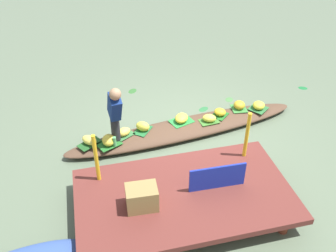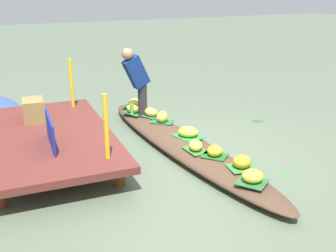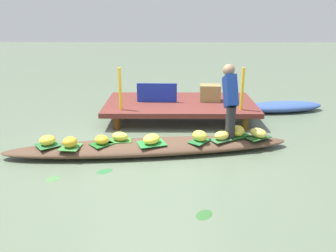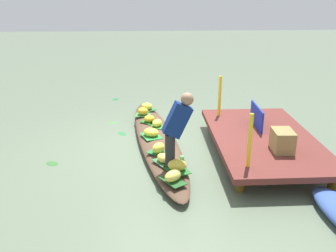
% 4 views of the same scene
% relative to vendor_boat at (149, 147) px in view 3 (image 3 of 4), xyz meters
% --- Properties ---
extents(canal_water, '(40.00, 40.00, 0.00)m').
position_rel_vendor_boat_xyz_m(canal_water, '(0.00, 0.00, -0.10)').
color(canal_water, '#5A6A53').
rests_on(canal_water, ground).
extents(dock_platform, '(3.20, 1.80, 0.37)m').
position_rel_vendor_boat_xyz_m(dock_platform, '(0.57, 1.92, 0.21)').
color(dock_platform, brown).
rests_on(dock_platform, ground).
extents(vendor_boat, '(4.79, 1.30, 0.20)m').
position_rel_vendor_boat_xyz_m(vendor_boat, '(0.00, 0.00, 0.00)').
color(vendor_boat, brown).
rests_on(vendor_boat, ground).
extents(moored_boat, '(2.01, 0.91, 0.22)m').
position_rel_vendor_boat_xyz_m(moored_boat, '(2.97, 2.48, 0.01)').
color(moored_boat, '#36539A').
rests_on(moored_boat, ground).
extents(leaf_mat_0, '(0.50, 0.45, 0.01)m').
position_rel_vendor_boat_xyz_m(leaf_mat_0, '(1.52, 0.27, 0.11)').
color(leaf_mat_0, '#236828').
rests_on(leaf_mat_0, vendor_boat).
extents(banana_bunch_0, '(0.26, 0.31, 0.18)m').
position_rel_vendor_boat_xyz_m(banana_bunch_0, '(1.52, 0.27, 0.19)').
color(banana_bunch_0, yellow).
rests_on(banana_bunch_0, vendor_boat).
extents(leaf_mat_1, '(0.43, 0.39, 0.01)m').
position_rel_vendor_boat_xyz_m(leaf_mat_1, '(1.22, 0.07, 0.11)').
color(leaf_mat_1, '#336B39').
rests_on(leaf_mat_1, vendor_boat).
extents(banana_bunch_1, '(0.31, 0.28, 0.15)m').
position_rel_vendor_boat_xyz_m(banana_bunch_1, '(1.22, 0.07, 0.18)').
color(banana_bunch_1, '#F9D253').
rests_on(banana_bunch_1, vendor_boat).
extents(leaf_mat_2, '(0.42, 0.44, 0.01)m').
position_rel_vendor_boat_xyz_m(leaf_mat_2, '(0.84, 0.01, 0.11)').
color(leaf_mat_2, '#206631').
rests_on(leaf_mat_2, vendor_boat).
extents(banana_bunch_2, '(0.32, 0.31, 0.18)m').
position_rel_vendor_boat_xyz_m(banana_bunch_2, '(0.84, 0.01, 0.20)').
color(banana_bunch_2, yellow).
rests_on(banana_bunch_2, vendor_boat).
extents(leaf_mat_3, '(0.33, 0.36, 0.01)m').
position_rel_vendor_boat_xyz_m(leaf_mat_3, '(-1.22, -0.28, 0.11)').
color(leaf_mat_3, '#397F38').
rests_on(leaf_mat_3, vendor_boat).
extents(banana_bunch_3, '(0.24, 0.24, 0.17)m').
position_rel_vendor_boat_xyz_m(banana_bunch_3, '(-1.22, -0.28, 0.19)').
color(banana_bunch_3, gold).
rests_on(banana_bunch_3, vendor_boat).
extents(leaf_mat_4, '(0.47, 0.47, 0.01)m').
position_rel_vendor_boat_xyz_m(leaf_mat_4, '(-1.61, -0.18, 0.11)').
color(leaf_mat_4, '#2B6734').
rests_on(leaf_mat_4, vendor_boat).
extents(banana_bunch_4, '(0.33, 0.34, 0.16)m').
position_rel_vendor_boat_xyz_m(banana_bunch_4, '(-1.61, -0.18, 0.18)').
color(banana_bunch_4, yellow).
rests_on(banana_bunch_4, vendor_boat).
extents(leaf_mat_5, '(0.51, 0.44, 0.01)m').
position_rel_vendor_boat_xyz_m(leaf_mat_5, '(0.05, -0.11, 0.11)').
color(leaf_mat_5, '#288639').
rests_on(leaf_mat_5, vendor_boat).
extents(banana_bunch_5, '(0.38, 0.40, 0.15)m').
position_rel_vendor_boat_xyz_m(banana_bunch_5, '(0.05, -0.11, 0.18)').
color(banana_bunch_5, yellow).
rests_on(banana_bunch_5, vendor_boat).
extents(leaf_mat_6, '(0.43, 0.42, 0.01)m').
position_rel_vendor_boat_xyz_m(leaf_mat_6, '(-0.75, -0.14, 0.11)').
color(leaf_mat_6, '#206523').
rests_on(leaf_mat_6, vendor_boat).
extents(banana_bunch_6, '(0.31, 0.31, 0.15)m').
position_rel_vendor_boat_xyz_m(banana_bunch_6, '(-0.75, -0.14, 0.18)').
color(banana_bunch_6, yellow).
rests_on(banana_bunch_6, vendor_boat).
extents(leaf_mat_7, '(0.49, 0.43, 0.01)m').
position_rel_vendor_boat_xyz_m(leaf_mat_7, '(1.85, 0.19, 0.11)').
color(leaf_mat_7, '#1F5021').
rests_on(leaf_mat_7, vendor_boat).
extents(banana_bunch_7, '(0.34, 0.35, 0.16)m').
position_rel_vendor_boat_xyz_m(banana_bunch_7, '(1.85, 0.19, 0.18)').
color(banana_bunch_7, '#EFD758').
rests_on(banana_bunch_7, vendor_boat).
extents(leaf_mat_8, '(0.40, 0.28, 0.01)m').
position_rel_vendor_boat_xyz_m(leaf_mat_8, '(-0.48, 0.02, 0.11)').
color(leaf_mat_8, '#3B752C').
rests_on(leaf_mat_8, vendor_boat).
extents(banana_bunch_8, '(0.31, 0.27, 0.15)m').
position_rel_vendor_boat_xyz_m(banana_bunch_8, '(-0.48, 0.02, 0.18)').
color(banana_bunch_8, '#EBE348').
rests_on(banana_bunch_8, vendor_boat).
extents(vendor_person, '(0.24, 0.50, 1.21)m').
position_rel_vendor_boat_xyz_m(vendor_person, '(1.35, 0.28, 0.79)').
color(vendor_person, '#28282D').
rests_on(vendor_person, vendor_boat).
extents(water_bottle, '(0.07, 0.07, 0.20)m').
position_rel_vendor_boat_xyz_m(water_bottle, '(1.42, 0.36, 0.20)').
color(water_bottle, '#59B067').
rests_on(water_bottle, vendor_boat).
extents(market_banner, '(0.86, 0.05, 0.41)m').
position_rel_vendor_boat_xyz_m(market_banner, '(0.07, 1.92, 0.47)').
color(market_banner, '#172BA0').
rests_on(market_banner, dock_platform).
extents(railing_post_west, '(0.06, 0.06, 0.84)m').
position_rel_vendor_boat_xyz_m(railing_post_west, '(-0.63, 1.32, 0.69)').
color(railing_post_west, yellow).
rests_on(railing_post_west, dock_platform).
extents(railing_post_east, '(0.06, 0.06, 0.84)m').
position_rel_vendor_boat_xyz_m(railing_post_east, '(1.77, 1.32, 0.69)').
color(railing_post_east, yellow).
rests_on(railing_post_east, dock_platform).
extents(produce_crate, '(0.46, 0.34, 0.35)m').
position_rel_vendor_boat_xyz_m(produce_crate, '(1.22, 2.03, 0.44)').
color(produce_crate, olive).
rests_on(produce_crate, dock_platform).
extents(drifting_plant_1, '(0.29, 0.30, 0.01)m').
position_rel_vendor_boat_xyz_m(drifting_plant_1, '(0.76, -1.86, -0.10)').
color(drifting_plant_1, '#2F622C').
rests_on(drifting_plant_1, ground).
extents(drifting_plant_2, '(0.30, 0.27, 0.01)m').
position_rel_vendor_boat_xyz_m(drifting_plant_2, '(-0.61, -0.72, -0.10)').
color(drifting_plant_2, '#2B6A39').
rests_on(drifting_plant_2, ground).
extents(drifting_plant_3, '(0.27, 0.28, 0.01)m').
position_rel_vendor_boat_xyz_m(drifting_plant_3, '(-1.30, -0.97, -0.10)').
color(drifting_plant_3, '#46763F').
rests_on(drifting_plant_3, ground).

